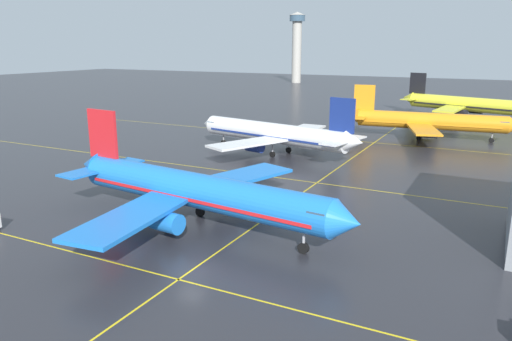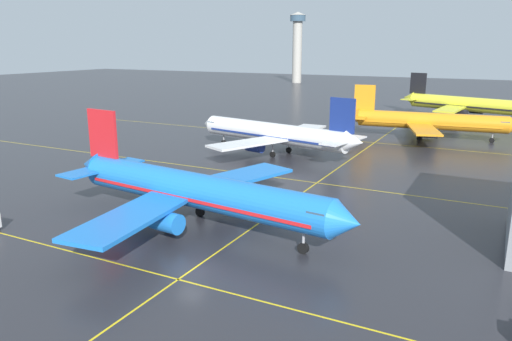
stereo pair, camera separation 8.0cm
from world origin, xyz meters
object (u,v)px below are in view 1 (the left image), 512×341
Objects in this scene: airliner_far_left_stand at (466,104)px; airliner_front_gate at (194,191)px; airliner_third_row at (428,121)px; airliner_second_row at (275,133)px; control_tower at (297,42)px.

airliner_front_gate is at bearing -101.12° from airliner_far_left_stand.
airliner_front_gate is 70.84m from airliner_third_row.
airliner_second_row is 187.47m from control_tower.
airliner_far_left_stand is (5.14, 36.12, 0.27)m from airliner_third_row.
control_tower reaches higher than airliner_far_left_stand.
control_tower is at bearing 122.44° from airliner_third_row.
airliner_second_row is at bearing -128.35° from airliner_third_row.
airliner_second_row is at bearing 101.68° from airliner_front_gate.
airliner_third_row is 0.98× the size of control_tower.
airliner_front_gate is at bearing -102.67° from airliner_third_row.
control_tower is (-96.63, 107.81, 17.86)m from airliner_far_left_stand.
airliner_front_gate reaches higher than airliner_third_row.
airliner_second_row is (-8.11, 39.22, -0.23)m from airliner_front_gate.
airliner_second_row is 0.97× the size of airliner_far_left_stand.
control_tower reaches higher than airliner_second_row.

